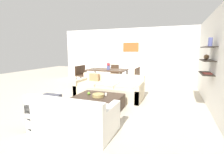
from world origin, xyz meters
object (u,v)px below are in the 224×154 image
at_px(decorative_bowl, 98,95).
at_px(dining_table, 107,71).
at_px(wine_glass_head, 111,66).
at_px(wine_glass_left_far, 95,66).
at_px(dining_chair_head, 114,72).
at_px(dining_chair_left_near, 80,74).
at_px(wine_glass_right_near, 120,68).
at_px(candle_jar, 106,94).
at_px(loveseat_white, 73,117).
at_px(centerpiece_vase, 108,66).
at_px(wine_glass_left_near, 93,67).
at_px(coffee_table, 98,102).
at_px(apple_on_coffee_table, 89,93).
at_px(dining_chair_left_far, 85,73).
at_px(sofa_beige, 109,89).
at_px(dining_chair_right_far, 136,76).
at_px(dining_chair_right_near, 133,77).

relative_size(decorative_bowl, dining_table, 0.18).
relative_size(wine_glass_head, wine_glass_left_far, 1.00).
bearing_deg(dining_chair_head, dining_chair_left_near, -138.66).
relative_size(wine_glass_right_near, wine_glass_left_far, 1.09).
bearing_deg(candle_jar, wine_glass_head, 109.43).
height_order(loveseat_white, centerpiece_vase, centerpiece_vase).
height_order(loveseat_white, wine_glass_right_near, wine_glass_right_near).
relative_size(wine_glass_head, wine_glass_left_near, 0.96).
bearing_deg(decorative_bowl, coffee_table, 112.70).
height_order(apple_on_coffee_table, dining_chair_left_far, dining_chair_left_far).
xyz_separation_m(sofa_beige, dining_table, (-0.82, 1.78, 0.39)).
height_order(sofa_beige, dining_table, sofa_beige).
bearing_deg(dining_table, candle_jar, -67.81).
relative_size(decorative_bowl, dining_chair_right_far, 0.37).
bearing_deg(apple_on_coffee_table, dining_table, 102.97).
bearing_deg(wine_glass_left_far, sofa_beige, -52.20).
relative_size(sofa_beige, centerpiece_vase, 7.22).
xyz_separation_m(coffee_table, centerpiece_vase, (-0.88, 2.89, 0.73)).
bearing_deg(decorative_bowl, sofa_beige, 98.69).
relative_size(candle_jar, dining_table, 0.04).
distance_m(loveseat_white, wine_glass_head, 4.86).
relative_size(loveseat_white, dining_chair_right_far, 1.87).
height_order(loveseat_white, coffee_table, loveseat_white).
distance_m(coffee_table, dining_table, 3.13).
distance_m(coffee_table, dining_chair_right_near, 2.74).
relative_size(dining_chair_right_near, centerpiece_vase, 2.79).
xyz_separation_m(dining_chair_left_far, wine_glass_head, (1.29, 0.22, 0.35)).
relative_size(wine_glass_left_near, centerpiece_vase, 0.52).
xyz_separation_m(sofa_beige, coffee_table, (0.16, -1.15, -0.10)).
relative_size(dining_chair_head, wine_glass_head, 5.59).
bearing_deg(dining_chair_right_far, apple_on_coffee_table, -101.05).
distance_m(decorative_bowl, apple_on_coffee_table, 0.34).
relative_size(loveseat_white, wine_glass_right_near, 9.62).
bearing_deg(dining_chair_right_near, coffee_table, -96.74).
bearing_deg(wine_glass_head, apple_on_coffee_table, -78.69).
distance_m(decorative_bowl, dining_chair_left_near, 3.61).
relative_size(dining_table, centerpiece_vase, 5.62).
height_order(dining_table, dining_chair_head, dining_chair_head).
xyz_separation_m(decorative_bowl, centerpiece_vase, (-0.91, 2.96, 0.50)).
distance_m(decorative_bowl, dining_chair_right_near, 2.80).
bearing_deg(wine_glass_head, decorative_bowl, -73.78).
relative_size(dining_chair_left_near, wine_glass_left_far, 5.59).
height_order(coffee_table, wine_glass_left_near, wine_glass_left_near).
distance_m(dining_table, dining_chair_right_far, 1.32).
bearing_deg(coffee_table, dining_chair_head, 104.21).
distance_m(dining_chair_left_far, wine_glass_head, 1.36).
relative_size(dining_chair_right_near, wine_glass_left_far, 5.59).
distance_m(sofa_beige, decorative_bowl, 1.24).
distance_m(apple_on_coffee_table, centerpiece_vase, 2.99).
bearing_deg(apple_on_coffee_table, wine_glass_right_near, 90.25).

